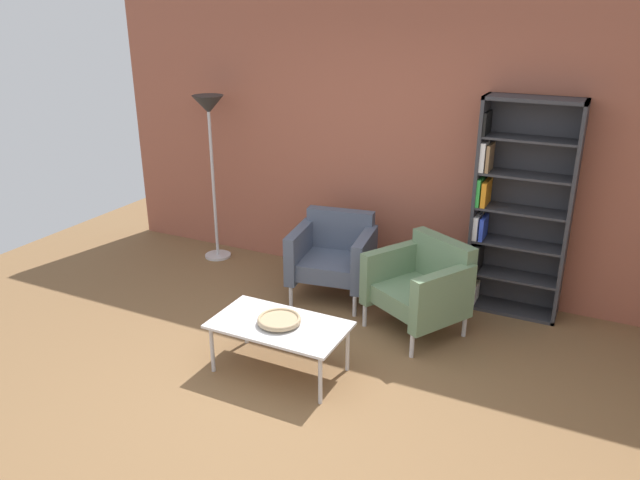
{
  "coord_description": "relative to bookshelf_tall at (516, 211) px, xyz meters",
  "views": [
    {
      "loc": [
        1.79,
        -2.97,
        2.6
      ],
      "look_at": [
        -0.1,
        0.84,
        0.95
      ],
      "focal_mm": 34.37,
      "sensor_mm": 36.0,
      "label": 1
    }
  ],
  "objects": [
    {
      "name": "ground_plane",
      "position": [
        -1.08,
        -2.26,
        -0.93
      ],
      "size": [
        8.32,
        8.32,
        0.0
      ],
      "primitive_type": "plane",
      "color": "brown"
    },
    {
      "name": "brick_back_panel",
      "position": [
        -1.08,
        0.2,
        0.52
      ],
      "size": [
        6.4,
        0.12,
        2.9
      ],
      "primitive_type": "cube",
      "color": "#9E5642",
      "rests_on": "ground_plane"
    },
    {
      "name": "bookshelf_tall",
      "position": [
        0.0,
        0.0,
        0.0
      ],
      "size": [
        0.8,
        0.3,
        1.9
      ],
      "color": "#333338",
      "rests_on": "ground_plane"
    },
    {
      "name": "coffee_table_low",
      "position": [
        -1.32,
        -1.8,
        -0.56
      ],
      "size": [
        1.0,
        0.56,
        0.4
      ],
      "color": "silver",
      "rests_on": "ground_plane"
    },
    {
      "name": "decorative_bowl",
      "position": [
        -1.32,
        -1.8,
        -0.5
      ],
      "size": [
        0.32,
        0.32,
        0.05
      ],
      "color": "tan",
      "rests_on": "coffee_table_low"
    },
    {
      "name": "armchair_by_bookshelf",
      "position": [
        -1.51,
        -0.45,
        -0.52
      ],
      "size": [
        0.81,
        0.76,
        0.78
      ],
      "rotation": [
        0.0,
        0.0,
        0.15
      ],
      "color": "#4C566B",
      "rests_on": "ground_plane"
    },
    {
      "name": "armchair_corner_red",
      "position": [
        -0.58,
        -0.72,
        -0.52
      ],
      "size": [
        0.93,
        0.91,
        0.78
      ],
      "rotation": [
        0.0,
        0.0,
        -0.52
      ],
      "color": "slate",
      "rests_on": "ground_plane"
    },
    {
      "name": "floor_lamp_torchiere",
      "position": [
        -3.05,
        -0.16,
        0.52
      ],
      "size": [
        0.32,
        0.32,
        1.74
      ],
      "color": "silver",
      "rests_on": "ground_plane"
    }
  ]
}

